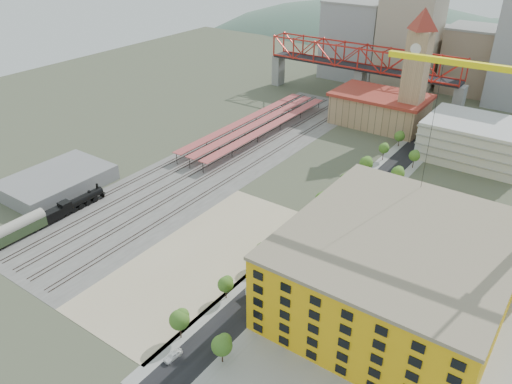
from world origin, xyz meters
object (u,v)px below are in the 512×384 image
Objects in this scene: clock_tower at (417,61)px; site_trailer_a at (264,285)px; locomotive at (75,204)px; site_trailer_b at (285,266)px; site_trailer_c at (302,250)px; construction_building at (397,270)px; site_trailer_d at (328,226)px; coach at (13,231)px; car_0 at (173,356)px.

site_trailer_a is at bearing -85.93° from clock_tower.
locomotive reaches higher than site_trailer_a.
site_trailer_b reaches higher than site_trailer_c.
site_trailer_d is (-26.00, 18.40, -8.20)m from construction_building.
construction_building is 2.73× the size of coach.
site_trailer_b is at bearing 9.90° from locomotive.
car_0 is at bearing -125.94° from construction_building.
locomotive is at bearing 162.49° from car_0.
site_trailer_b is (66.00, 11.52, -0.78)m from locomotive.
coach is 69.69m from site_trailer_a.
site_trailer_d is 2.10× the size of car_0.
site_trailer_b is 1.07× the size of site_trailer_d.
locomotive is 19.68m from coach.
construction_building is 12.08× the size of car_0.
construction_building is at bearing 20.75° from coach.
clock_tower is 12.41× the size of car_0.
car_0 is (-29.00, -40.00, -8.70)m from construction_building.
site_trailer_c is (0.00, 16.99, 0.02)m from site_trailer_a.
locomotive reaches higher than site_trailer_b.
site_trailer_a is at bearing -108.05° from site_trailer_c.
site_trailer_b is (-26.00, -3.68, -8.12)m from construction_building.
clock_tower is 2.81× the size of coach.
site_trailer_a is 30.94m from site_trailer_d.
site_trailer_c is at bearing -85.21° from clock_tower.
clock_tower reaches higher than site_trailer_b.
clock_tower reaches higher than construction_building.
car_0 is at bearing -87.95° from clock_tower.
construction_building is 50.17m from car_0.
clock_tower is 131.69m from locomotive.
clock_tower is at bearing 96.03° from car_0.
car_0 is at bearing -4.68° from coach.
locomotive is 67.72m from car_0.
site_trailer_b is at bearing -108.05° from site_trailer_c.
coach reaches higher than site_trailer_d.
car_0 is (-3.00, -58.40, -0.49)m from site_trailer_d.
site_trailer_c is (-26.00, 4.45, -8.13)m from construction_building.
construction_building is 2.28× the size of locomotive.
locomotive is (-58.00, -115.19, -26.63)m from clock_tower.
clock_tower is 5.54× the size of site_trailer_c.
construction_building is (34.00, -99.99, -19.29)m from clock_tower.
site_trailer_c is (66.00, 19.64, -0.79)m from locomotive.
construction_building reaches higher than car_0.
clock_tower reaches higher than site_trailer_a.
coach reaches higher than car_0.
coach is 63.26m from car_0.
clock_tower reaches higher than car_0.
construction_building is 29.99m from site_trailer_a.
site_trailer_a is 1.05× the size of site_trailer_d.
coach is 1.96× the size of site_trailer_b.
site_trailer_a is at bearing 2.30° from locomotive.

